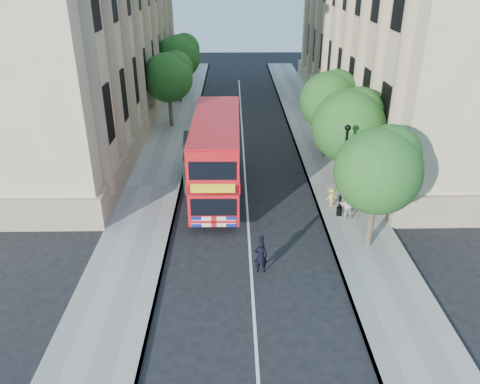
{
  "coord_description": "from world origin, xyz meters",
  "views": [
    {
      "loc": [
        -0.79,
        -16.42,
        12.48
      ],
      "look_at": [
        -0.45,
        4.5,
        2.3
      ],
      "focal_mm": 35.0,
      "sensor_mm": 36.0,
      "label": 1
    }
  ],
  "objects_px": {
    "woman_pedestrian": "(347,204)",
    "lamp_post": "(343,175)",
    "box_van": "(199,162)",
    "police_constable": "(261,256)",
    "double_decker_bus": "(217,154)"
  },
  "relations": [
    {
      "from": "double_decker_bus",
      "to": "police_constable",
      "type": "relative_size",
      "value": 6.16
    },
    {
      "from": "lamp_post",
      "to": "double_decker_bus",
      "type": "distance_m",
      "value": 7.44
    },
    {
      "from": "lamp_post",
      "to": "police_constable",
      "type": "distance_m",
      "value": 6.99
    },
    {
      "from": "lamp_post",
      "to": "box_van",
      "type": "distance_m",
      "value": 9.33
    },
    {
      "from": "double_decker_bus",
      "to": "woman_pedestrian",
      "type": "xyz_separation_m",
      "value": [
        7.04,
        -3.39,
        -1.59
      ]
    },
    {
      "from": "lamp_post",
      "to": "police_constable",
      "type": "bearing_deg",
      "value": -132.48
    },
    {
      "from": "lamp_post",
      "to": "box_van",
      "type": "height_order",
      "value": "lamp_post"
    },
    {
      "from": "double_decker_bus",
      "to": "lamp_post",
      "type": "bearing_deg",
      "value": -24.58
    },
    {
      "from": "box_van",
      "to": "woman_pedestrian",
      "type": "distance_m",
      "value": 9.64
    },
    {
      "from": "woman_pedestrian",
      "to": "lamp_post",
      "type": "bearing_deg",
      "value": -44.36
    },
    {
      "from": "woman_pedestrian",
      "to": "double_decker_bus",
      "type": "bearing_deg",
      "value": -31.42
    },
    {
      "from": "double_decker_bus",
      "to": "woman_pedestrian",
      "type": "distance_m",
      "value": 7.97
    },
    {
      "from": "box_van",
      "to": "police_constable",
      "type": "relative_size",
      "value": 2.98
    },
    {
      "from": "police_constable",
      "to": "woman_pedestrian",
      "type": "relative_size",
      "value": 0.98
    },
    {
      "from": "double_decker_bus",
      "to": "box_van",
      "type": "xyz_separation_m",
      "value": [
        -1.15,
        1.67,
        -1.21
      ]
    }
  ]
}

